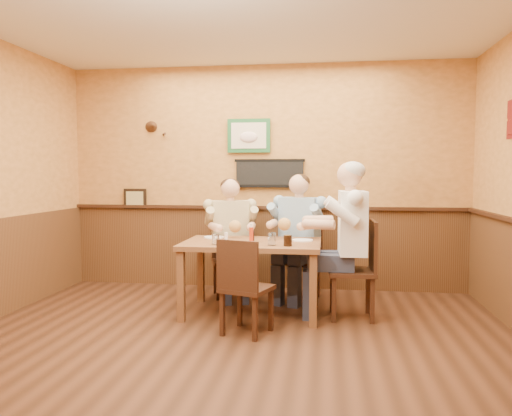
{
  "coord_description": "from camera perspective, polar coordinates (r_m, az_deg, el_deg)",
  "views": [
    {
      "loc": [
        0.76,
        -3.74,
        1.45
      ],
      "look_at": [
        0.06,
        1.24,
        1.1
      ],
      "focal_mm": 35.0,
      "sensor_mm": 36.0,
      "label": 1
    }
  ],
  "objects": [
    {
      "name": "diner_tan_shirt",
      "position": [
        5.88,
        -2.98,
        -4.1
      ],
      "size": [
        0.73,
        0.73,
        1.25
      ],
      "primitive_type": null,
      "rotation": [
        0.0,
        0.0,
        0.32
      ],
      "color": "beige",
      "rests_on": "ground"
    },
    {
      "name": "diner_blue_polo",
      "position": [
        5.79,
        5.0,
        -4.0
      ],
      "size": [
        0.76,
        0.76,
        1.29
      ],
      "primitive_type": null,
      "rotation": [
        0.0,
        0.0,
        -0.33
      ],
      "color": "#83A5C5",
      "rests_on": "ground"
    },
    {
      "name": "water_glass_mid",
      "position": [
        4.86,
        1.82,
        -3.57
      ],
      "size": [
        0.11,
        0.11,
        0.12
      ],
      "primitive_type": "cylinder",
      "rotation": [
        0.0,
        0.0,
        -0.4
      ],
      "color": "silver",
      "rests_on": "dining_table"
    },
    {
      "name": "plate_far_left",
      "position": [
        5.44,
        -4.81,
        -3.34
      ],
      "size": [
        0.28,
        0.28,
        0.01
      ],
      "primitive_type": "cylinder",
      "rotation": [
        0.0,
        0.0,
        -0.34
      ],
      "color": "white",
      "rests_on": "dining_table"
    },
    {
      "name": "salt_shaker",
      "position": [
        5.18,
        -3.43,
        -3.3
      ],
      "size": [
        0.05,
        0.05,
        0.09
      ],
      "primitive_type": "cylinder",
      "rotation": [
        0.0,
        0.0,
        -0.34
      ],
      "color": "white",
      "rests_on": "dining_table"
    },
    {
      "name": "chair_right_end",
      "position": [
        5.11,
        10.89,
        -6.89
      ],
      "size": [
        0.47,
        0.47,
        0.98
      ],
      "primitive_type": null,
      "rotation": [
        0.0,
        0.0,
        -1.54
      ],
      "color": "#3C2113",
      "rests_on": "ground"
    },
    {
      "name": "chair_back_left",
      "position": [
        5.91,
        -2.97,
        -5.9
      ],
      "size": [
        0.51,
        0.51,
        0.87
      ],
      "primitive_type": null,
      "rotation": [
        0.0,
        0.0,
        0.32
      ],
      "color": "#3C2113",
      "rests_on": "ground"
    },
    {
      "name": "dining_table",
      "position": [
        5.15,
        -0.48,
        -4.87
      ],
      "size": [
        1.4,
        0.9,
        0.75
      ],
      "color": "brown",
      "rests_on": "ground"
    },
    {
      "name": "plate_far_right",
      "position": [
        5.21,
        5.36,
        -3.68
      ],
      "size": [
        0.28,
        0.28,
        0.01
      ],
      "primitive_type": "cylinder",
      "rotation": [
        0.0,
        0.0,
        -0.39
      ],
      "color": "white",
      "rests_on": "dining_table"
    },
    {
      "name": "water_glass_left",
      "position": [
        4.93,
        -4.64,
        -3.57
      ],
      "size": [
        0.09,
        0.09,
        0.11
      ],
      "primitive_type": "cylinder",
      "rotation": [
        0.0,
        0.0,
        0.36
      ],
      "color": "white",
      "rests_on": "dining_table"
    },
    {
      "name": "chair_near_side",
      "position": [
        4.55,
        -1.04,
        -8.9
      ],
      "size": [
        0.51,
        0.51,
        0.87
      ],
      "primitive_type": null,
      "rotation": [
        0.0,
        0.0,
        2.82
      ],
      "color": "#3C2113",
      "rests_on": "ground"
    },
    {
      "name": "cola_tumbler",
      "position": [
        4.82,
        3.65,
        -3.74
      ],
      "size": [
        0.11,
        0.11,
        0.11
      ],
      "primitive_type": "cylinder",
      "rotation": [
        0.0,
        0.0,
        -0.38
      ],
      "color": "black",
      "rests_on": "dining_table"
    },
    {
      "name": "room",
      "position": [
        3.97,
        -1.14,
        7.4
      ],
      "size": [
        5.02,
        5.03,
        2.81
      ],
      "color": "#361D10",
      "rests_on": "ground"
    },
    {
      "name": "pepper_shaker",
      "position": [
        5.18,
        -0.41,
        -3.23
      ],
      "size": [
        0.05,
        0.05,
        0.1
      ],
      "primitive_type": "cylinder",
      "rotation": [
        0.0,
        0.0,
        -0.38
      ],
      "color": "black",
      "rests_on": "dining_table"
    },
    {
      "name": "diner_white_elder",
      "position": [
        5.08,
        10.92,
        -4.55
      ],
      "size": [
        0.67,
        0.67,
        1.41
      ],
      "primitive_type": null,
      "rotation": [
        0.0,
        0.0,
        -1.54
      ],
      "color": "white",
      "rests_on": "ground"
    },
    {
      "name": "hot_sauce_bottle",
      "position": [
        5.07,
        -0.54,
        -2.97
      ],
      "size": [
        0.05,
        0.05,
        0.17
      ],
      "primitive_type": "cylinder",
      "rotation": [
        0.0,
        0.0,
        -0.38
      ],
      "color": "red",
      "rests_on": "dining_table"
    },
    {
      "name": "chair_back_right",
      "position": [
        5.82,
        4.98,
        -5.9
      ],
      "size": [
        0.53,
        0.53,
        0.91
      ],
      "primitive_type": null,
      "rotation": [
        0.0,
        0.0,
        -0.33
      ],
      "color": "#3C2113",
      "rests_on": "ground"
    }
  ]
}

